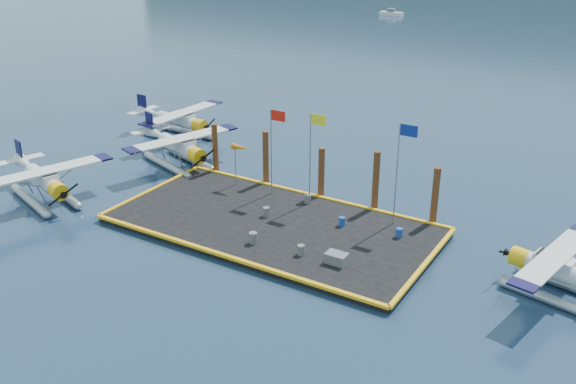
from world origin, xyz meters
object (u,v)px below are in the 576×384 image
object	(u,v)px
drum_2	(342,221)
flagpole_red	(274,139)
crate	(337,258)
piling_0	(215,150)
flagpole_blue	(401,160)
piling_2	(321,174)
seaplane_d	(560,274)
drum_0	(266,212)
seaplane_a	(45,183)
drum_4	(399,233)
windsock	(241,148)
piling_3	(376,183)
drum_1	(301,250)
drum_5	(308,199)
seaplane_c	(180,123)
drum_3	(253,238)
piling_4	(435,198)
piling_1	(266,160)
flagpole_yellow	(313,145)
seaplane_b	(181,149)

from	to	relation	value
drum_2	flagpole_red	distance (m)	7.47
crate	piling_0	bearing A→B (deg)	151.18
flagpole_blue	piling_2	xyz separation A→B (m)	(-6.20, 1.60, -2.79)
seaplane_d	drum_0	distance (m)	17.54
seaplane_a	drum_4	xyz separation A→B (m)	(22.81, 6.90, -0.74)
seaplane_d	piling_2	world-z (taller)	piling_2
windsock	piling_0	size ratio (longest dim) A/B	0.78
piling_0	piling_3	size ratio (longest dim) A/B	0.93
windsock	flagpole_red	bearing A→B (deg)	0.00
drum_0	drum_2	distance (m)	4.91
drum_1	flagpole_blue	bearing A→B (deg)	64.34
drum_4	piling_3	size ratio (longest dim) A/B	0.13
seaplane_a	drum_2	size ratio (longest dim) A/B	16.05
seaplane_d	drum_1	size ratio (longest dim) A/B	14.30
seaplane_a	drum_2	distance (m)	20.28
drum_5	flagpole_blue	distance (m)	7.45
piling_0	seaplane_c	bearing A→B (deg)	146.22
flagpole_red	flagpole_blue	size ratio (longest dim) A/B	0.92
drum_3	piling_4	world-z (taller)	piling_4
seaplane_a	seaplane_d	bearing A→B (deg)	118.64
windsock	piling_0	bearing A→B (deg)	155.27
drum_4	piling_0	bearing A→B (deg)	168.95
piling_1	piling_4	bearing A→B (deg)	0.00
crate	flagpole_yellow	world-z (taller)	flagpole_yellow
seaplane_b	windsock	xyz separation A→B (m)	(6.79, -1.50, 1.77)
drum_1	flagpole_red	distance (m)	9.48
drum_1	piling_2	xyz separation A→B (m)	(-3.10, 8.04, 1.20)
flagpole_red	piling_3	distance (m)	7.33
drum_2	piling_2	world-z (taller)	piling_2
crate	windsock	world-z (taller)	windsock
drum_0	piling_4	size ratio (longest dim) A/B	0.15
piling_2	seaplane_d	bearing A→B (deg)	-15.04
drum_1	piling_0	distance (m)	14.59
drum_0	flagpole_blue	world-z (taller)	flagpole_blue
flagpole_blue	piling_2	world-z (taller)	flagpole_blue
crate	seaplane_d	bearing A→B (deg)	17.74
drum_1	drum_2	bearing A→B (deg)	86.25
flagpole_yellow	flagpole_blue	distance (m)	6.00
seaplane_b	drum_0	bearing A→B (deg)	85.53
piling_3	drum_3	bearing A→B (deg)	-115.70
drum_3	flagpole_blue	distance (m)	9.93
piling_2	windsock	bearing A→B (deg)	-163.85
piling_1	piling_2	distance (m)	4.50
drum_4	seaplane_b	bearing A→B (deg)	171.10
drum_5	drum_0	bearing A→B (deg)	-111.76
drum_5	seaplane_c	bearing A→B (deg)	157.46
flagpole_red	piling_1	distance (m)	3.28
seaplane_d	seaplane_a	bearing A→B (deg)	111.59
seaplane_c	drum_0	bearing A→B (deg)	60.31
piling_0	flagpole_yellow	bearing A→B (deg)	-9.86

